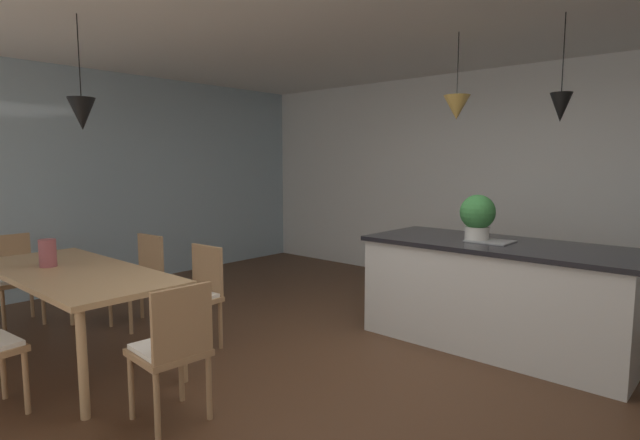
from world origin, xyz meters
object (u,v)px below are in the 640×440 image
object	(u,v)px
kitchen_island	(497,293)
potted_plant_on_island	(478,215)
chair_window_end	(15,276)
vase_on_dining_table	(48,253)
dining_table	(74,278)
chair_far_left	(140,277)
chair_kitchen_end	(173,347)
chair_far_right	(196,294)

from	to	relation	value
kitchen_island	potted_plant_on_island	xyz separation A→B (m)	(-0.20, 0.00, 0.66)
chair_window_end	vase_on_dining_table	xyz separation A→B (m)	(1.13, -0.08, 0.38)
chair_window_end	dining_table	bearing A→B (deg)	-0.06
chair_far_left	vase_on_dining_table	size ratio (longest dim) A/B	3.92
dining_table	chair_kitchen_end	distance (m)	1.42
chair_kitchen_end	potted_plant_on_island	xyz separation A→B (m)	(0.74, 2.57, 0.65)
kitchen_island	chair_far_left	bearing A→B (deg)	-147.84
chair_window_end	chair_far_left	xyz separation A→B (m)	(0.93, 0.80, 0.00)
vase_on_dining_table	chair_far_left	bearing A→B (deg)	102.37
chair_far_right	chair_far_left	size ratio (longest dim) A/B	1.00
chair_window_end	potted_plant_on_island	bearing A→B (deg)	35.92
chair_kitchen_end	chair_far_left	bearing A→B (deg)	156.75
chair_kitchen_end	vase_on_dining_table	distance (m)	1.72
chair_far_right	chair_far_left	bearing A→B (deg)	-179.99
chair_kitchen_end	chair_far_left	distance (m)	2.04
dining_table	kitchen_island	size ratio (longest dim) A/B	0.93
potted_plant_on_island	kitchen_island	bearing A→B (deg)	-0.00
kitchen_island	chair_window_end	bearing A→B (deg)	-145.57
chair_kitchen_end	vase_on_dining_table	xyz separation A→B (m)	(-1.68, -0.08, 0.38)
kitchen_island	potted_plant_on_island	world-z (taller)	potted_plant_on_island
chair_far_right	chair_far_left	xyz separation A→B (m)	(-0.93, -0.00, 0.00)
dining_table	chair_far_right	bearing A→B (deg)	60.01
chair_far_right	potted_plant_on_island	xyz separation A→B (m)	(1.68, 1.77, 0.65)
chair_window_end	chair_far_left	bearing A→B (deg)	40.56
chair_kitchen_end	potted_plant_on_island	bearing A→B (deg)	74.03
chair_window_end	kitchen_island	size ratio (longest dim) A/B	0.39
chair_far_left	chair_kitchen_end	bearing A→B (deg)	-23.25
chair_far_right	chair_kitchen_end	xyz separation A→B (m)	(0.94, -0.80, 0.00)
kitchen_island	dining_table	bearing A→B (deg)	-132.36
chair_kitchen_end	kitchen_island	xyz separation A→B (m)	(0.94, 2.57, -0.01)
chair_window_end	chair_kitchen_end	xyz separation A→B (m)	(2.81, -0.00, 0.00)
chair_window_end	kitchen_island	bearing A→B (deg)	34.43
chair_window_end	kitchen_island	distance (m)	4.54
chair_window_end	potted_plant_on_island	xyz separation A→B (m)	(3.54, 2.57, 0.65)
chair_window_end	potted_plant_on_island	size ratio (longest dim) A/B	2.17
chair_window_end	chair_far_right	world-z (taller)	same
dining_table	chair_far_left	world-z (taller)	chair_far_left
potted_plant_on_island	vase_on_dining_table	world-z (taller)	potted_plant_on_island
potted_plant_on_island	vase_on_dining_table	size ratio (longest dim) A/B	1.80
chair_kitchen_end	kitchen_island	distance (m)	2.74
kitchen_island	vase_on_dining_table	world-z (taller)	vase_on_dining_table
chair_kitchen_end	chair_far_right	bearing A→B (deg)	139.47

